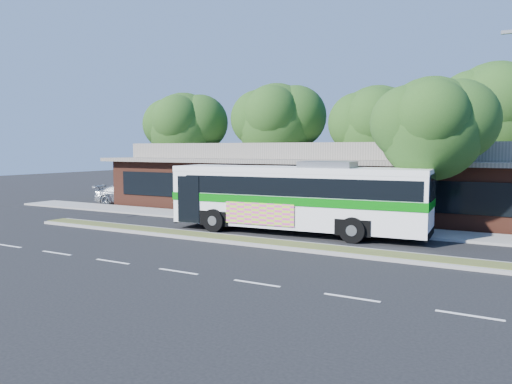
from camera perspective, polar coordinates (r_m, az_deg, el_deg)
ground at (r=21.12m, az=-0.41°, el=-6.20°), size 120.00×120.00×0.00m
median_strip at (r=21.62m, az=0.39°, el=-5.73°), size 26.00×1.10×0.15m
sidewalk at (r=26.77m, az=6.41°, el=-3.71°), size 44.00×2.60×0.12m
parking_lot at (r=39.99m, az=-15.91°, el=-1.07°), size 14.00×12.00×0.01m
plaza_building at (r=32.70m, az=10.94°, el=1.46°), size 33.20×11.20×4.45m
tree_bg_a at (r=41.45m, az=-7.64°, el=7.41°), size 6.47×5.80×8.63m
tree_bg_b at (r=38.11m, az=3.07°, el=8.07°), size 6.69×6.00×9.00m
tree_bg_c at (r=34.32m, az=14.42°, el=7.34°), size 6.24×5.60×8.26m
tree_bg_d at (r=34.27m, az=26.48°, el=8.36°), size 6.91×6.20×9.37m
transit_bus at (r=24.05m, az=4.75°, el=-0.15°), size 12.63×3.57×3.50m
sedan at (r=37.87m, az=-14.33°, el=-0.28°), size 5.33×3.65×1.43m
sidewalk_tree at (r=24.59m, az=20.25°, el=7.04°), size 5.34×4.79×7.39m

